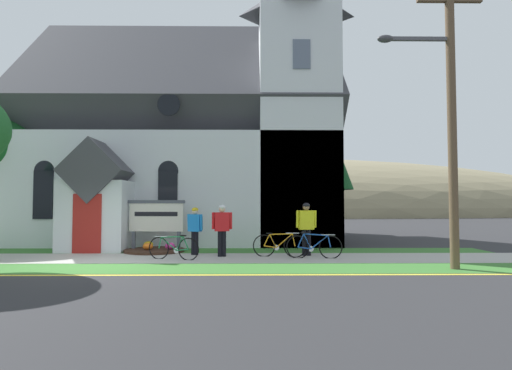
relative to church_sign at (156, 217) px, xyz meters
name	(u,v)px	position (x,y,z in m)	size (l,w,h in m)	color
ground	(130,249)	(-1.12, 0.61, -1.24)	(140.00, 140.00, 0.00)	#2B2B2D
sidewalk_slab	(149,258)	(0.23, -1.92, -1.24)	(32.00, 2.41, 0.01)	#A8A59E
grass_verge	(130,268)	(0.23, -4.00, -1.24)	(32.00, 1.75, 0.01)	#38722D
church_lawn	(163,251)	(0.23, 0.11, -1.24)	(24.00, 1.66, 0.01)	#38722D
curb_paint_stripe	(118,275)	(0.23, -5.03, -1.24)	(28.00, 0.16, 0.01)	yellow
church_building	(195,150)	(0.69, 5.39, 3.21)	(14.43, 11.40, 11.82)	silver
church_sign	(156,217)	(0.00, 0.00, 0.00)	(2.13, 0.27, 1.88)	#474C56
flower_bed	(155,250)	(0.00, -0.21, -1.17)	(2.16, 2.16, 0.34)	#382319
bicycle_blue	(314,246)	(5.53, -2.03, -0.86)	(1.79, 0.18, 0.86)	black
bicycle_yellow	(279,245)	(4.44, -1.64, -0.86)	(1.76, 0.30, 0.82)	black
bicycle_black	(174,248)	(1.08, -2.26, -0.87)	(1.68, 0.58, 0.80)	black
cyclist_in_red_jersey	(306,224)	(5.38, -1.38, -0.18)	(0.69, 0.33, 1.78)	black
cyclist_in_green_jersey	(195,227)	(1.59, -1.15, -0.30)	(0.56, 0.48, 1.62)	black
cyclist_in_white_jersey	(222,226)	(2.55, -1.60, -0.24)	(0.67, 0.31, 1.71)	black
utility_pole	(448,92)	(8.91, -4.17, 3.57)	(3.12, 0.28, 8.70)	brown
roadside_conifer	(321,146)	(7.32, 6.73, 3.63)	(3.38, 3.38, 7.27)	#3D2D1E
distant_hill	(275,214)	(7.52, 52.66, -1.24)	(107.09, 44.11, 17.83)	#847A5B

